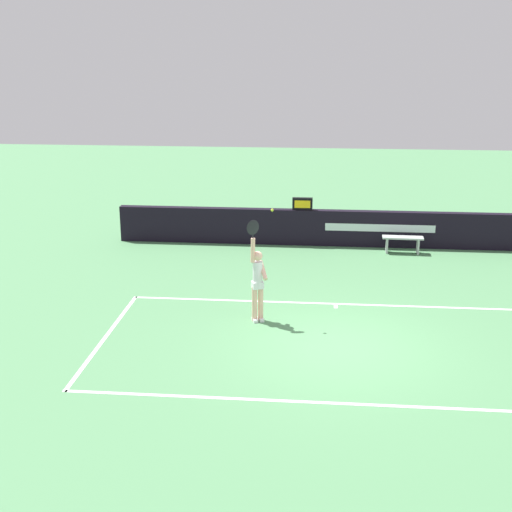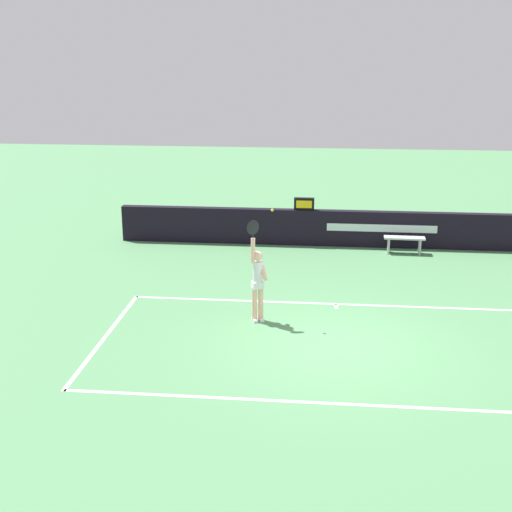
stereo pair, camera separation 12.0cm
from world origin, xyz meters
name	(u,v)px [view 2 (the right image)]	position (x,y,z in m)	size (l,w,h in m)	color
ground_plane	(337,347)	(0.00, 0.00, 0.00)	(60.00, 60.00, 0.00)	#4D8354
court_lines	(337,345)	(0.00, 0.07, 0.00)	(10.17, 5.10, 0.00)	white
back_wall	(335,228)	(0.00, 7.84, 0.57)	(13.76, 0.29, 1.14)	black
speed_display	(304,204)	(-1.00, 7.84, 1.33)	(0.63, 0.16, 0.38)	black
tennis_player	(257,280)	(-1.82, 1.27, 1.00)	(0.52, 0.46, 2.43)	beige
tennis_ball	(272,210)	(-1.50, 1.33, 2.62)	(0.07, 0.07, 0.07)	#CADB2F
courtside_bench_near	(404,241)	(2.10, 7.17, 0.38)	(1.24, 0.39, 0.51)	#AAAEB0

